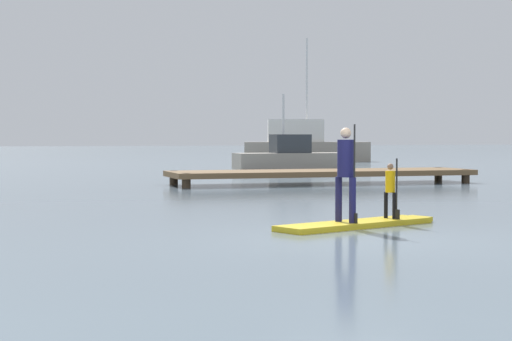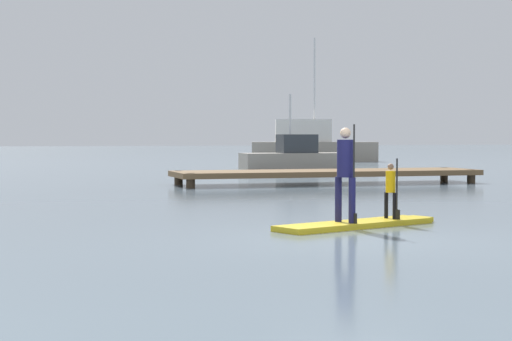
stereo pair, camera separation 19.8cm
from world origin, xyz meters
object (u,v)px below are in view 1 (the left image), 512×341
paddleboard_near (358,224)px  fishing_boat_green_midground (290,157)px  paddler_child_solo (391,188)px  motor_boat_small_navy (304,146)px  paddler_adult (346,168)px

paddleboard_near → fishing_boat_green_midground: fishing_boat_green_midground is taller
paddler_child_solo → motor_boat_small_navy: bearing=72.2°
paddleboard_near → motor_boat_small_navy: (12.52, 36.86, 0.95)m
paddler_child_solo → motor_boat_small_navy: size_ratio=0.14×
paddler_child_solo → paddler_adult: bearing=-158.9°
paddler_adult → fishing_boat_green_midground: (8.12, 26.17, -0.48)m
paddler_adult → motor_boat_small_navy: motor_boat_small_navy is taller
paddler_adult → fishing_boat_green_midground: bearing=72.8°
paddler_adult → fishing_boat_green_midground: fishing_boat_green_midground is taller
paddler_adult → motor_boat_small_navy: bearing=70.9°
paddler_adult → paddler_child_solo: (1.08, 0.42, -0.40)m
paddleboard_near → motor_boat_small_navy: size_ratio=0.43×
fishing_boat_green_midground → motor_boat_small_navy: size_ratio=0.68×
paddler_adult → motor_boat_small_navy: (12.82, 36.99, -0.07)m
paddler_adult → paddler_child_solo: paddler_adult is taller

